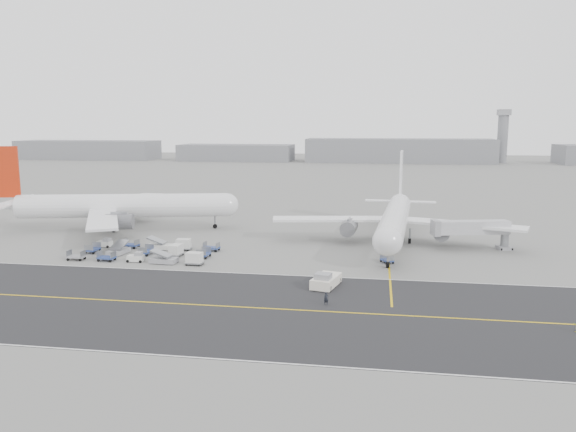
% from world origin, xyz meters
% --- Properties ---
extents(ground, '(700.00, 700.00, 0.00)m').
position_xyz_m(ground, '(0.00, 0.00, 0.00)').
color(ground, gray).
rests_on(ground, ground).
extents(taxiway, '(220.00, 59.00, 0.03)m').
position_xyz_m(taxiway, '(5.02, -17.98, 0.01)').
color(taxiway, '#28282B').
rests_on(taxiway, ground).
extents(horizon_buildings, '(520.00, 28.00, 28.00)m').
position_xyz_m(horizon_buildings, '(30.00, 260.00, 0.00)').
color(horizon_buildings, gray).
rests_on(horizon_buildings, ground).
extents(control_tower, '(7.00, 7.00, 31.25)m').
position_xyz_m(control_tower, '(100.00, 265.00, 16.25)').
color(control_tower, gray).
rests_on(control_tower, ground).
extents(airliner_a, '(52.07, 50.95, 18.22)m').
position_xyz_m(airliner_a, '(-28.00, 29.09, 5.26)').
color(airliner_a, white).
rests_on(airliner_a, ground).
extents(airliner_b, '(48.23, 48.93, 16.88)m').
position_xyz_m(airliner_b, '(31.35, 24.30, 4.87)').
color(airliner_b, white).
rests_on(airliner_b, ground).
extents(pushback_tug, '(4.18, 8.05, 2.27)m').
position_xyz_m(pushback_tug, '(20.89, -7.37, 0.93)').
color(pushback_tug, white).
rests_on(pushback_tug, ground).
extents(jet_bridge, '(15.04, 6.03, 5.61)m').
position_xyz_m(jet_bridge, '(45.03, 20.34, 3.91)').
color(jet_bridge, gray).
rests_on(jet_bridge, ground).
extents(gse_cluster, '(29.77, 18.89, 2.19)m').
position_xyz_m(gse_cluster, '(-12.00, 7.02, 0.00)').
color(gse_cluster, '#98989D').
rests_on(gse_cluster, ground).
extents(stray_dolly, '(2.42, 2.70, 1.42)m').
position_xyz_m(stray_dolly, '(29.69, 8.02, 0.00)').
color(stray_dolly, silver).
rests_on(stray_dolly, ground).
extents(ground_crew_a, '(0.73, 0.60, 1.71)m').
position_xyz_m(ground_crew_a, '(21.71, -15.43, 0.86)').
color(ground_crew_a, black).
rests_on(ground_crew_a, ground).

